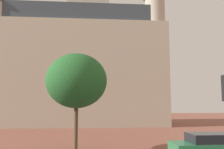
{
  "coord_description": "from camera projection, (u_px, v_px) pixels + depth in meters",
  "views": [
    {
      "loc": [
        -1.51,
        -2.92,
        3.21
      ],
      "look_at": [
        -0.3,
        11.68,
        4.9
      ],
      "focal_mm": 39.02,
      "sensor_mm": 36.0,
      "label": 1
    }
  ],
  "objects": [
    {
      "name": "landmark_building",
      "position": [
        81.0,
        59.0,
        36.33
      ],
      "size": [
        24.74,
        10.2,
        31.03
      ],
      "color": "#B2A893",
      "rests_on": "ground_plane"
    },
    {
      "name": "car_green",
      "position": [
        211.0,
        147.0,
        13.54
      ],
      "size": [
        4.41,
        2.08,
        1.49
      ],
      "color": "#287042",
      "rests_on": "ground_plane"
    },
    {
      "name": "tree_curb_far",
      "position": [
        77.0,
        81.0,
        16.17
      ],
      "size": [
        4.04,
        4.04,
        6.47
      ],
      "color": "brown",
      "rests_on": "ground_plane"
    }
  ]
}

